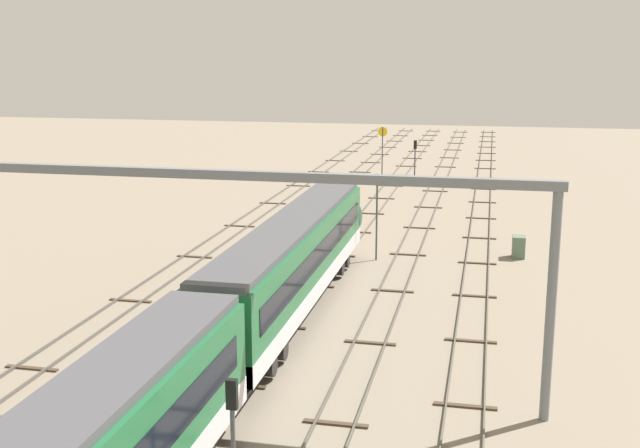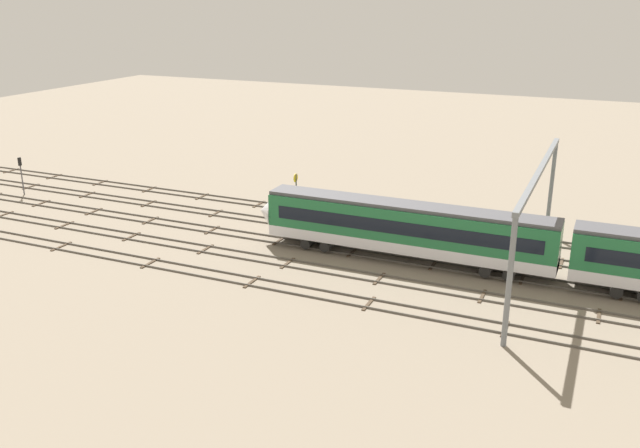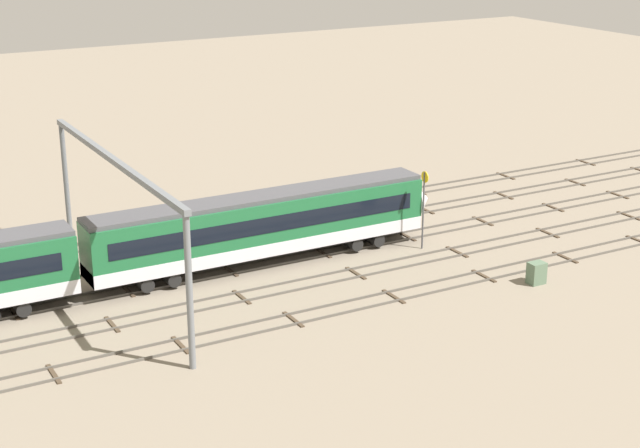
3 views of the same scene
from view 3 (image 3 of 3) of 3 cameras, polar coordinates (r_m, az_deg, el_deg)
The scene contains 9 objects.
ground_plane at distance 68.46m, azimuth 0.13°, elevation -1.70°, with size 207.37×207.37×0.00m, color gray.
track_near_foreground at distance 61.22m, azimuth 4.33°, elevation -4.21°, with size 191.37×2.40×0.16m.
track_second_near at distance 64.77m, azimuth 2.11°, elevation -2.86°, with size 191.37×2.40×0.16m.
track_with_train at distance 68.44m, azimuth 0.13°, elevation -1.64°, with size 191.37×2.40×0.16m.
track_second_far at distance 72.20m, azimuth -1.64°, elevation -0.55°, with size 191.37×2.40×0.16m.
track_far_background at distance 76.05m, azimuth -3.23°, elevation 0.44°, with size 191.37×2.40×0.16m.
overhead_gantry at distance 60.53m, azimuth -11.87°, elevation 2.07°, with size 0.40×23.91×8.89m.
speed_sign_mid_trackside at distance 68.59m, azimuth 6.07°, elevation 1.34°, with size 0.14×0.80×5.66m.
relay_cabinet at distance 64.44m, azimuth 12.52°, elevation -2.81°, with size 1.10×0.82×1.44m.
Camera 3 is at (-31.52, -55.92, 23.79)m, focal length 54.85 mm.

